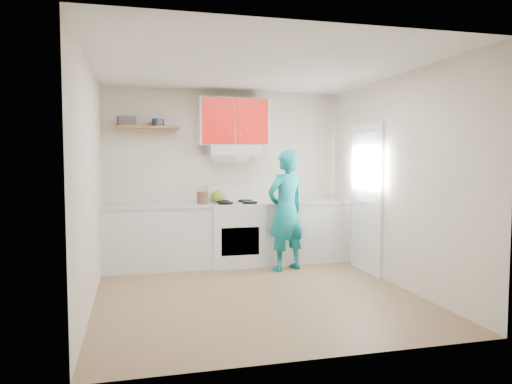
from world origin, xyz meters
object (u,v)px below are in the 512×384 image
object	(u,v)px
kettle	(217,197)
person	(286,210)
stove	(236,234)
crock	(203,199)
tin	(158,123)

from	to	relation	value
kettle	person	bearing A→B (deg)	-27.40
stove	crock	world-z (taller)	crock
tin	person	world-z (taller)	tin
stove	kettle	bearing A→B (deg)	150.49
stove	tin	size ratio (longest dim) A/B	5.25
person	kettle	bearing A→B (deg)	-58.90
kettle	crock	world-z (taller)	crock
kettle	stove	bearing A→B (deg)	-20.10
crock	kettle	bearing A→B (deg)	40.20
tin	person	bearing A→B (deg)	-22.14
kettle	tin	bearing A→B (deg)	-173.83
stove	person	xyz separation A→B (m)	(0.62, -0.51, 0.39)
kettle	person	world-z (taller)	person
stove	person	size ratio (longest dim) A/B	0.54
kettle	person	size ratio (longest dim) A/B	0.12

